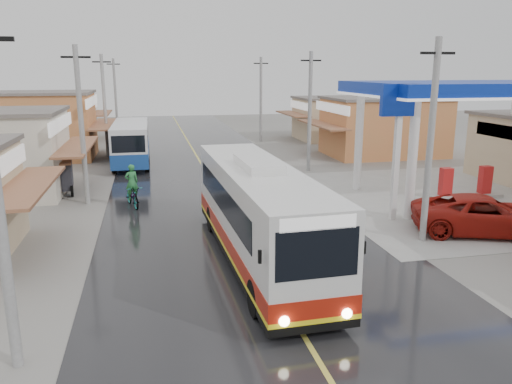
% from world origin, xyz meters
% --- Properties ---
extents(ground, '(120.00, 120.00, 0.00)m').
position_xyz_m(ground, '(0.00, 0.00, 0.00)').
color(ground, slate).
rests_on(ground, ground).
extents(road, '(12.00, 90.00, 0.02)m').
position_xyz_m(road, '(0.00, 15.00, 0.01)').
color(road, black).
rests_on(road, ground).
extents(centre_line, '(0.15, 90.00, 0.01)m').
position_xyz_m(centre_line, '(0.00, 15.00, 0.02)').
color(centre_line, '#D8CC4C').
rests_on(centre_line, road).
extents(shopfronts_left, '(11.00, 44.00, 5.20)m').
position_xyz_m(shopfronts_left, '(-13.00, 18.00, 0.00)').
color(shopfronts_left, tan).
rests_on(shopfronts_left, ground).
extents(shopfronts_right, '(11.00, 44.00, 4.80)m').
position_xyz_m(shopfronts_right, '(15.00, 12.00, 0.00)').
color(shopfronts_right, beige).
rests_on(shopfronts_right, ground).
extents(utility_poles_left, '(1.60, 50.00, 8.00)m').
position_xyz_m(utility_poles_left, '(-7.00, 16.00, 0.00)').
color(utility_poles_left, gray).
rests_on(utility_poles_left, ground).
extents(utility_poles_right, '(1.60, 36.00, 8.00)m').
position_xyz_m(utility_poles_right, '(7.00, 15.00, 0.00)').
color(utility_poles_right, gray).
rests_on(utility_poles_right, ground).
extents(coach_bus, '(3.03, 12.03, 3.73)m').
position_xyz_m(coach_bus, '(-0.02, -0.63, 1.80)').
color(coach_bus, silver).
rests_on(coach_bus, road).
extents(second_bus, '(2.53, 9.13, 3.03)m').
position_xyz_m(second_bus, '(-5.00, 20.07, 1.63)').
color(second_bus, silver).
rests_on(second_bus, road).
extents(jeepney, '(6.49, 4.56, 1.64)m').
position_xyz_m(jeepney, '(10.04, 0.34, 0.82)').
color(jeepney, '#9E170F').
rests_on(jeepney, ground).
extents(cyclist, '(1.26, 2.19, 2.23)m').
position_xyz_m(cyclist, '(-4.67, 7.86, 0.73)').
color(cyclist, black).
rests_on(cyclist, ground).
extents(tricycle_near, '(1.87, 2.47, 1.89)m').
position_xyz_m(tricycle_near, '(-8.78, 11.62, 1.08)').
color(tricycle_near, '#26262D').
rests_on(tricycle_near, ground).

